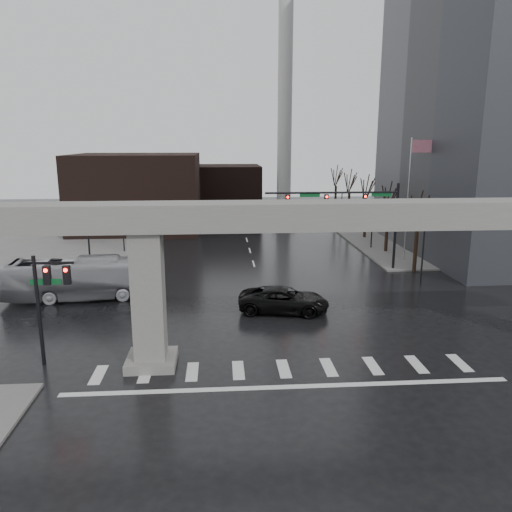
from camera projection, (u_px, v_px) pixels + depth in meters
The scene contains 23 objects.
ground at pixel (281, 361), 27.27m from camera, with size 160.00×160.00×0.00m, color black.
sidewalk_ne at pixel (448, 233), 64.09m from camera, with size 28.00×36.00×0.15m, color slate.
sidewalk_nw at pixel (32, 239), 60.35m from camera, with size 28.00×36.00×0.15m, color slate.
elevated_guideway at pixel (307, 237), 25.80m from camera, with size 48.00×2.60×8.70m.
building_far_left at pixel (138, 192), 65.92m from camera, with size 16.00×14.00×10.00m, color black.
building_far_mid at pixel (227, 192), 76.73m from camera, with size 10.00×10.00×8.00m, color black.
smokestack at pixel (285, 128), 69.35m from camera, with size 3.60×3.60×30.00m.
signal_mast_arm at pixel (356, 208), 44.85m from camera, with size 12.12×0.43×8.00m.
signal_left_pole at pixel (48, 292), 25.95m from camera, with size 2.30×0.30×6.00m.
flagpole_assembly at pixel (412, 185), 48.03m from camera, with size 2.06×0.12×12.00m.
lamp_right_0 at pixel (424, 243), 41.05m from camera, with size 1.22×0.32×5.11m.
lamp_right_1 at pixel (372, 218), 54.65m from camera, with size 1.22×0.32×5.11m.
lamp_right_2 at pixel (342, 202), 68.25m from camera, with size 1.22×0.32×5.11m.
lamp_left_0 at pixel (89, 248), 39.11m from camera, with size 1.22×0.32×5.11m.
lamp_left_1 at pixel (122, 220), 52.71m from camera, with size 1.22×0.32×5.11m.
lamp_left_2 at pixel (142, 204), 66.31m from camera, with size 1.22×0.32×5.11m.
tree_right_0 at pixel (416, 242), 45.18m from camera, with size 1.09×1.58×7.50m.
tree_right_1 at pixel (387, 226), 52.94m from camera, with size 1.09×1.61×7.67m.
tree_right_2 at pixel (366, 215), 60.69m from camera, with size 1.10×1.63×7.85m.
tree_right_3 at pixel (349, 206), 68.45m from camera, with size 1.11×1.66×8.02m.
tree_right_4 at pixel (336, 199), 76.20m from camera, with size 1.12×1.69×8.19m.
pickup_truck at pixel (284, 300), 34.84m from camera, with size 2.89×6.27×1.74m, color black.
city_bus at pixel (83, 278), 37.59m from camera, with size 2.67×11.39×3.17m, color #A6A6AB.
Camera 1 is at (-3.25, -25.09, 11.77)m, focal length 35.00 mm.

